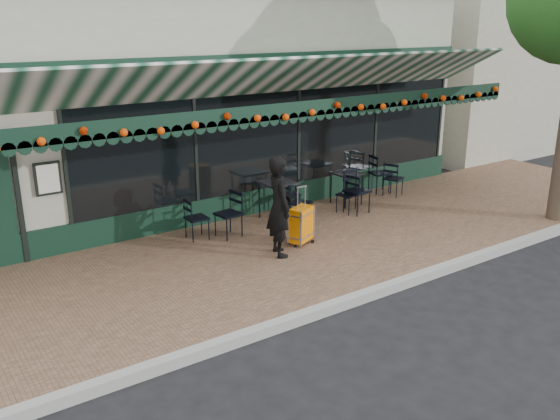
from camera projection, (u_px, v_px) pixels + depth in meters
ground at (378, 292)px, 9.03m from camera, size 80.00×80.00×0.00m
sidewalk at (300, 248)px, 10.57m from camera, size 18.00×4.00×0.15m
curb at (382, 290)px, 8.95m from camera, size 18.00×0.16×0.15m
restaurant_building at (159, 92)px, 14.46m from camera, size 12.00×9.60×4.50m
neighbor_building_right at (488, 65)px, 21.61m from camera, size 12.00×8.00×4.80m
woman at (279, 206)px, 9.85m from camera, size 0.57×0.71×1.71m
suitcase at (301, 225)px, 10.48m from camera, size 0.53×0.42×1.06m
cafe_table_a at (347, 176)px, 12.71m from camera, size 0.56×0.56×0.70m
cafe_table_b at (277, 185)px, 11.71m from camera, size 0.62×0.62×0.77m
chair_a_left at (348, 195)px, 12.17m from camera, size 0.46×0.46×0.77m
chair_a_right at (380, 173)px, 13.58m from camera, size 0.55×0.55×0.90m
chair_a_front at (357, 191)px, 12.15m from camera, size 0.51×0.51×0.91m
chair_a_extra at (393, 179)px, 13.36m from camera, size 0.51×0.51×0.79m
chair_b_left at (228, 214)px, 10.81m from camera, size 0.48×0.48×0.85m
chair_b_right at (289, 196)px, 12.11m from camera, size 0.48×0.48×0.77m
chair_b_front at (300, 203)px, 11.59m from camera, size 0.50×0.50×0.78m
chair_solo at (197, 219)px, 10.71m from camera, size 0.40×0.40×0.77m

